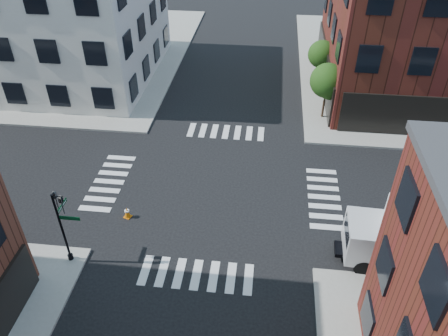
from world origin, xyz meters
TOP-DOWN VIEW (x-y plane):
  - ground at (0.00, 0.00)m, footprint 120.00×120.00m
  - sidewalk_nw at (-21.00, 21.00)m, footprint 30.00×30.00m
  - building_nw at (-19.00, 16.00)m, footprint 22.00×16.00m
  - tree_near at (7.56, 9.98)m, footprint 2.69×2.69m
  - tree_far at (7.56, 15.98)m, footprint 2.43×2.43m
  - signal_pole at (-6.72, -6.68)m, footprint 1.29×1.24m
  - box_truck at (11.70, -5.02)m, footprint 8.25×2.80m
  - traffic_cone at (-4.79, -3.16)m, footprint 0.52×0.52m

SIDE VIEW (x-z plane):
  - ground at x=0.00m, z-range 0.00..0.00m
  - sidewalk_nw at x=-21.00m, z-range 0.00..0.15m
  - traffic_cone at x=-4.79m, z-range -0.01..0.73m
  - box_truck at x=11.70m, z-range 0.07..3.76m
  - signal_pole at x=-6.72m, z-range 0.56..5.16m
  - tree_far at x=7.56m, z-range 0.84..4.91m
  - tree_near at x=7.56m, z-range 0.91..5.41m
  - building_nw at x=-19.00m, z-range 0.00..11.00m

